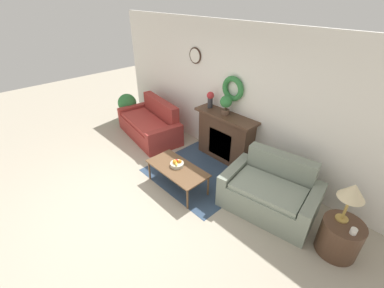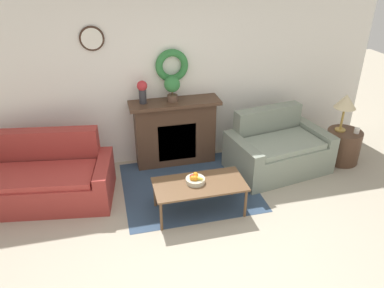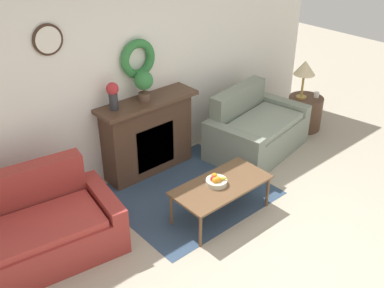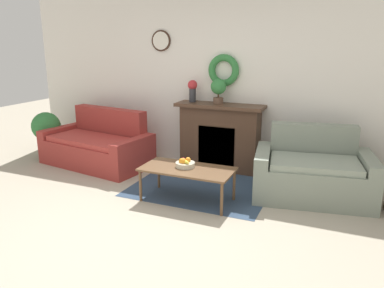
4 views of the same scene
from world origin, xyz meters
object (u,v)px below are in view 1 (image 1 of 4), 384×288
Objects in this scene: loveseat_right at (270,192)px; potted_plant_floor_by_couch at (127,104)px; fireplace at (225,137)px; couch_left at (151,125)px; mug at (354,231)px; fruit_bowl at (177,164)px; vase_on_mantel_left at (210,98)px; table_lamp at (353,192)px; coffee_table at (177,169)px; side_table_by_loveseat at (339,237)px; potted_plant_on_mantel at (226,103)px.

potted_plant_floor_by_couch is at bearing 169.48° from loveseat_right.
fireplace is 1.99m from couch_left.
mug is at bearing -15.82° from loveseat_right.
fruit_bowl is 0.72× the size of vase_on_mantel_left.
table_lamp reaches higher than couch_left.
loveseat_right is 1.62m from coffee_table.
table_lamp is 1.75× the size of vase_on_mantel_left.
potted_plant_floor_by_couch is at bearing -168.66° from vase_on_mantel_left.
coffee_table is at bearing -162.70° from table_lamp.
fireplace is 1.34m from coffee_table.
fireplace is 1.18× the size of coffee_table.
side_table_by_loveseat is 0.73m from table_lamp.
vase_on_mantel_left is (-0.46, 0.01, 0.71)m from fireplace.
potted_plant_floor_by_couch reaches higher than coffee_table.
mug is at bearing 13.20° from coffee_table.
couch_left is at bearing 179.14° from side_table_by_loveseat.
loveseat_right is 4.18× the size of potted_plant_on_mantel.
loveseat_right is 1.24m from table_lamp.
coffee_table is 3.05× the size of potted_plant_on_mantel.
potted_plant_on_mantel reaches higher than fireplace.
table_lamp reaches higher than fireplace.
potted_plant_on_mantel is (-2.72, 0.70, 0.70)m from mug.
coffee_table is 3.39× the size of vase_on_mantel_left.
vase_on_mantel_left reaches higher than coffee_table.
vase_on_mantel_left is 2.70m from potted_plant_floor_by_couch.
couch_left is at bearing -158.90° from vase_on_mantel_left.
coffee_table is (1.94, -0.78, 0.09)m from couch_left.
coffee_table is 4.72× the size of fruit_bowl.
couch_left is 1.13m from potted_plant_floor_by_couch.
potted_plant_on_mantel is at bearing -154.06° from fireplace.
potted_plant_on_mantel is at bearing 24.66° from couch_left.
mug is at bearing -12.78° from vase_on_mantel_left.
loveseat_right is 1.37× the size of coffee_table.
potted_plant_on_mantel is (-0.03, -0.01, 0.74)m from fireplace.
couch_left reaches higher than fruit_bowl.
vase_on_mantel_left is at bearing 29.78° from couch_left.
fruit_bowl is (-0.05, 0.03, 0.08)m from coffee_table.
fireplace is at bearing 89.48° from fruit_bowl.
vase_on_mantel_left is at bearing 11.34° from potted_plant_floor_by_couch.
fruit_bowl is 0.65× the size of potted_plant_on_mantel.
mug is at bearing -37.87° from side_table_by_loveseat.
mug reaches higher than fruit_bowl.
fruit_bowl reaches higher than coffee_table.
potted_plant_floor_by_couch is (-3.00, 0.79, 0.02)m from fruit_bowl.
fruit_bowl is 2.97× the size of mug.
fireplace is 2.78m from mug.
potted_plant_on_mantel is at bearing 166.97° from side_table_by_loveseat.
loveseat_right is at bearing -0.90° from potted_plant_floor_by_couch.
fruit_bowl is 0.31× the size of potted_plant_floor_by_couch.
couch_left is at bearing 178.00° from mug.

